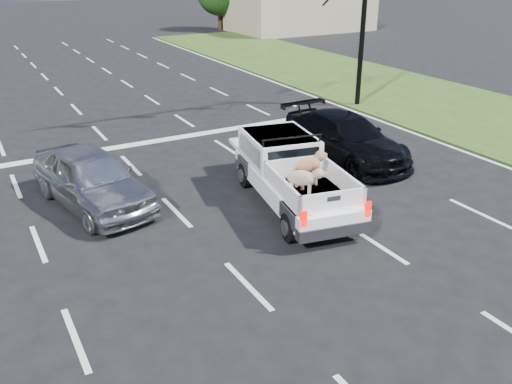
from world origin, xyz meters
TOP-DOWN VIEW (x-y plane):
  - ground at (0.00, 0.00)m, footprint 160.00×160.00m
  - road_markings at (0.00, 6.56)m, footprint 17.75×60.00m
  - grass_shoulder_right at (13.00, 6.00)m, footprint 8.00×60.00m
  - building_right at (22.00, 34.00)m, footprint 12.00×7.00m
  - pickup_truck at (1.23, 3.04)m, footprint 2.72×5.32m
  - silver_sedan at (-3.52, 5.54)m, footprint 2.75×4.90m
  - black_coupe at (4.68, 5.13)m, footprint 2.25×5.21m

SIDE VIEW (x-z plane):
  - ground at x=0.00m, z-range 0.00..0.00m
  - road_markings at x=0.00m, z-range 0.00..0.01m
  - grass_shoulder_right at x=13.00m, z-range 0.00..0.06m
  - black_coupe at x=4.68m, z-range 0.00..1.49m
  - silver_sedan at x=-3.52m, z-range 0.00..1.57m
  - pickup_truck at x=1.23m, z-range -0.07..1.84m
  - building_right at x=22.00m, z-range 0.00..3.60m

